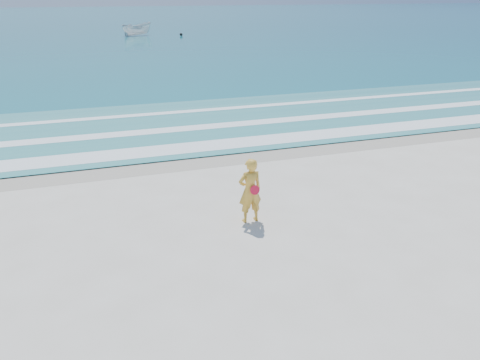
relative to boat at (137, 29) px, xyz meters
name	(u,v)px	position (x,y,z in m)	size (l,w,h in m)	color
ground	(263,292)	(-4.80, -63.76, -0.94)	(400.00, 400.00, 0.00)	silver
wet_sand	(180,160)	(-4.80, -54.76, -0.94)	(400.00, 2.40, 0.00)	#B2A893
ocean	(93,20)	(-4.80, 41.24, -0.92)	(400.00, 190.00, 0.04)	#19727F
shallow	(160,126)	(-4.80, -49.76, -0.90)	(400.00, 10.00, 0.01)	#59B7AD
foam_near	(174,149)	(-4.80, -53.46, -0.89)	(400.00, 1.40, 0.01)	white
foam_mid	(162,130)	(-4.80, -50.56, -0.89)	(400.00, 0.90, 0.01)	white
foam_far	(152,114)	(-4.80, -47.26, -0.89)	(400.00, 0.60, 0.01)	white
boat	(137,29)	(0.00, 0.00, 0.00)	(1.76, 4.69, 1.81)	silver
buoy	(181,34)	(5.90, -2.62, -0.69)	(0.43, 0.43, 0.43)	black
woman	(250,191)	(-3.94, -60.46, 0.00)	(0.72, 0.50, 1.89)	gold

